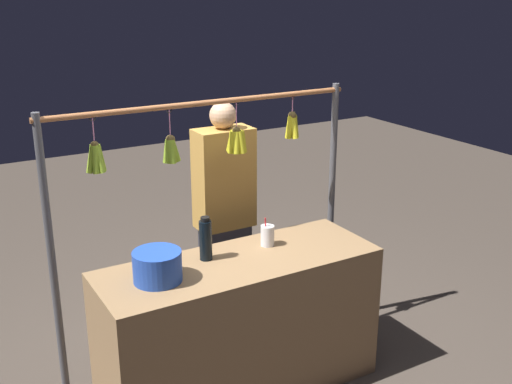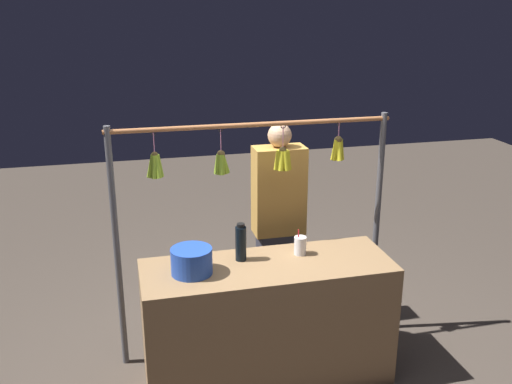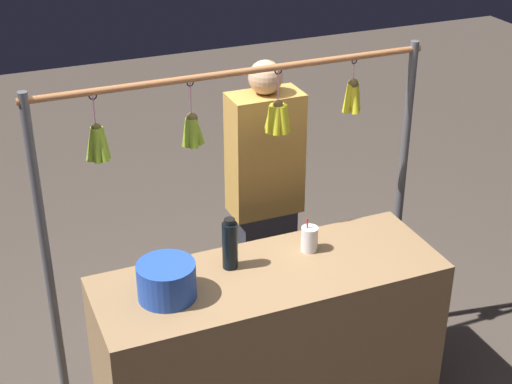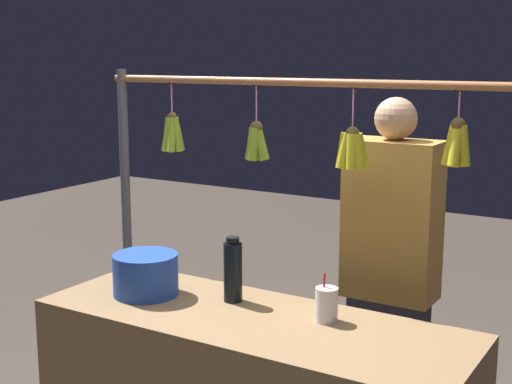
# 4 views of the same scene
# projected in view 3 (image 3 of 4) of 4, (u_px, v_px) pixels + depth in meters

# --- Properties ---
(market_counter) EXTENTS (1.64, 0.58, 0.85)m
(market_counter) POSITION_uv_depth(u_px,v_px,m) (269.00, 345.00, 3.80)
(market_counter) COLOR olive
(market_counter) RESTS_ON ground
(display_rack) EXTENTS (1.96, 0.14, 1.73)m
(display_rack) POSITION_uv_depth(u_px,v_px,m) (238.00, 169.00, 3.77)
(display_rack) COLOR #4C4C51
(display_rack) RESTS_ON ground
(water_bottle) EXTENTS (0.07, 0.07, 0.26)m
(water_bottle) POSITION_uv_depth(u_px,v_px,m) (230.00, 244.00, 3.58)
(water_bottle) COLOR black
(water_bottle) RESTS_ON market_counter
(blue_bucket) EXTENTS (0.26, 0.26, 0.17)m
(blue_bucket) POSITION_uv_depth(u_px,v_px,m) (167.00, 281.00, 3.39)
(blue_bucket) COLOR #2349B2
(blue_bucket) RESTS_ON market_counter
(drink_cup) EXTENTS (0.08, 0.08, 0.18)m
(drink_cup) POSITION_uv_depth(u_px,v_px,m) (309.00, 239.00, 3.75)
(drink_cup) COLOR silver
(drink_cup) RESTS_ON market_counter
(vendor_person) EXTENTS (0.39, 0.21, 1.63)m
(vendor_person) POSITION_uv_depth(u_px,v_px,m) (265.00, 205.00, 4.28)
(vendor_person) COLOR #2D2D38
(vendor_person) RESTS_ON ground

